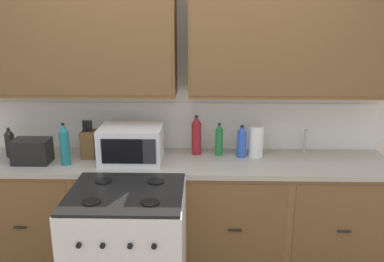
# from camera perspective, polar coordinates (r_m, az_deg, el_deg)

# --- Properties ---
(wall_unit) EXTENTS (4.46, 0.40, 2.56)m
(wall_unit) POSITION_cam_1_polar(r_m,az_deg,el_deg) (3.26, -1.26, 9.62)
(wall_unit) COLOR silver
(wall_unit) RESTS_ON ground_plane
(counter_run) EXTENTS (3.29, 0.64, 0.93)m
(counter_run) POSITION_cam_1_polar(r_m,az_deg,el_deg) (3.43, -1.28, -11.17)
(counter_run) COLOR black
(counter_run) RESTS_ON ground_plane
(stove_range) EXTENTS (0.76, 0.68, 0.95)m
(stove_range) POSITION_cam_1_polar(r_m,az_deg,el_deg) (2.93, -8.86, -16.75)
(stove_range) COLOR white
(stove_range) RESTS_ON ground_plane
(microwave) EXTENTS (0.48, 0.37, 0.28)m
(microwave) POSITION_cam_1_polar(r_m,az_deg,el_deg) (3.22, -8.48, -1.79)
(microwave) COLOR white
(microwave) RESTS_ON counter_run
(toaster) EXTENTS (0.28, 0.18, 0.19)m
(toaster) POSITION_cam_1_polar(r_m,az_deg,el_deg) (3.40, -21.48, -2.62)
(toaster) COLOR black
(toaster) RESTS_ON counter_run
(knife_block) EXTENTS (0.11, 0.14, 0.31)m
(knife_block) POSITION_cam_1_polar(r_m,az_deg,el_deg) (3.38, -14.22, -1.72)
(knife_block) COLOR brown
(knife_block) RESTS_ON counter_run
(sink_faucet) EXTENTS (0.02, 0.02, 0.20)m
(sink_faucet) POSITION_cam_1_polar(r_m,az_deg,el_deg) (3.52, 15.52, -1.35)
(sink_faucet) COLOR #B2B5BA
(sink_faucet) RESTS_ON counter_run
(paper_towel_roll) EXTENTS (0.12, 0.12, 0.26)m
(paper_towel_roll) POSITION_cam_1_polar(r_m,az_deg,el_deg) (3.33, 8.98, -1.40)
(paper_towel_roll) COLOR white
(paper_towel_roll) RESTS_ON counter_run
(bottle_red) EXTENTS (0.08, 0.08, 0.33)m
(bottle_red) POSITION_cam_1_polar(r_m,az_deg,el_deg) (3.34, 0.62, -0.62)
(bottle_red) COLOR maroon
(bottle_red) RESTS_ON counter_run
(bottle_teal) EXTENTS (0.07, 0.07, 0.33)m
(bottle_teal) POSITION_cam_1_polar(r_m,az_deg,el_deg) (3.26, -17.39, -1.81)
(bottle_teal) COLOR #1E707A
(bottle_teal) RESTS_ON counter_run
(bottle_blue) EXTENTS (0.08, 0.08, 0.26)m
(bottle_blue) POSITION_cam_1_polar(r_m,az_deg,el_deg) (3.31, 6.96, -1.48)
(bottle_blue) COLOR blue
(bottle_blue) RESTS_ON counter_run
(bottle_green) EXTENTS (0.06, 0.06, 0.27)m
(bottle_green) POSITION_cam_1_polar(r_m,az_deg,el_deg) (3.33, 3.81, -1.18)
(bottle_green) COLOR #237A38
(bottle_green) RESTS_ON counter_run
(bottle_dark) EXTENTS (0.08, 0.08, 0.24)m
(bottle_dark) POSITION_cam_1_polar(r_m,az_deg,el_deg) (3.60, -24.12, -1.51)
(bottle_dark) COLOR black
(bottle_dark) RESTS_ON counter_run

